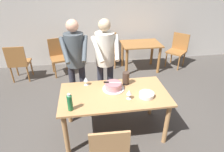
% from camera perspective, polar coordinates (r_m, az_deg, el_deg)
% --- Properties ---
extents(ground_plane, '(14.00, 14.00, 0.00)m').
position_cam_1_polar(ground_plane, '(3.34, 0.62, -16.01)').
color(ground_plane, '#4C4742').
extents(back_wall, '(10.00, 0.12, 2.70)m').
position_cam_1_polar(back_wall, '(5.35, -4.43, 17.79)').
color(back_wall, beige).
rests_on(back_wall, ground_plane).
extents(main_dining_table, '(1.62, 0.84, 0.75)m').
position_cam_1_polar(main_dining_table, '(2.93, 0.69, -7.07)').
color(main_dining_table, tan).
rests_on(main_dining_table, ground_plane).
extents(cake_on_platter, '(0.34, 0.34, 0.11)m').
position_cam_1_polar(cake_on_platter, '(2.94, 0.43, -3.07)').
color(cake_on_platter, silver).
rests_on(cake_on_platter, main_dining_table).
extents(cake_knife, '(0.27, 0.08, 0.02)m').
position_cam_1_polar(cake_knife, '(2.91, -0.97, -1.93)').
color(cake_knife, silver).
rests_on(cake_knife, cake_on_platter).
extents(plate_stack, '(0.22, 0.22, 0.06)m').
position_cam_1_polar(plate_stack, '(2.83, 10.30, -5.55)').
color(plate_stack, white).
rests_on(plate_stack, main_dining_table).
extents(wine_glass_near, '(0.08, 0.08, 0.14)m').
position_cam_1_polar(wine_glass_near, '(3.05, -7.82, -1.01)').
color(wine_glass_near, silver).
rests_on(wine_glass_near, main_dining_table).
extents(wine_glass_far, '(0.08, 0.08, 0.14)m').
position_cam_1_polar(wine_glass_far, '(2.71, 5.13, -4.99)').
color(wine_glass_far, silver).
rests_on(wine_glass_far, main_dining_table).
extents(water_bottle, '(0.07, 0.07, 0.25)m').
position_cam_1_polar(water_bottle, '(2.54, -12.50, -7.80)').
color(water_bottle, '#1E6B38').
rests_on(water_bottle, main_dining_table).
extents(hurricane_lamp, '(0.11, 0.11, 0.21)m').
position_cam_1_polar(hurricane_lamp, '(3.05, 4.17, -0.67)').
color(hurricane_lamp, black).
rests_on(hurricane_lamp, main_dining_table).
extents(person_cutting_cake, '(0.47, 0.56, 1.72)m').
position_cam_1_polar(person_cutting_cake, '(3.26, -2.07, 5.61)').
color(person_cutting_cake, '#2D2D38').
rests_on(person_cutting_cake, ground_plane).
extents(person_standing_beside, '(0.47, 0.56, 1.72)m').
position_cam_1_polar(person_standing_beside, '(3.27, -10.89, 5.21)').
color(person_standing_beside, '#2D2D38').
rests_on(person_standing_beside, ground_plane).
extents(chair_near_side, '(0.45, 0.45, 0.90)m').
position_cam_1_polar(chair_near_side, '(2.42, -1.01, -21.34)').
color(chair_near_side, tan).
rests_on(chair_near_side, ground_plane).
extents(background_table, '(1.00, 0.70, 0.74)m').
position_cam_1_polar(background_table, '(5.09, 8.57, 7.92)').
color(background_table, '#9E6633').
rests_on(background_table, ground_plane).
extents(background_chair_0, '(0.44, 0.44, 0.90)m').
position_cam_1_polar(background_chair_0, '(5.02, -26.14, 3.86)').
color(background_chair_0, '#9E6633').
rests_on(background_chair_0, ground_plane).
extents(background_chair_1, '(0.50, 0.50, 0.90)m').
position_cam_1_polar(background_chair_1, '(5.34, -1.10, 8.29)').
color(background_chair_1, '#9E6633').
rests_on(background_chair_1, ground_plane).
extents(background_chair_2, '(0.54, 0.54, 0.90)m').
position_cam_1_polar(background_chair_2, '(5.06, -15.54, 6.02)').
color(background_chair_2, '#9E6633').
rests_on(background_chair_2, ground_plane).
extents(background_chair_3, '(0.62, 0.62, 0.90)m').
position_cam_1_polar(background_chair_3, '(5.59, 19.07, 7.64)').
color(background_chair_3, '#9E6633').
rests_on(background_chair_3, ground_plane).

